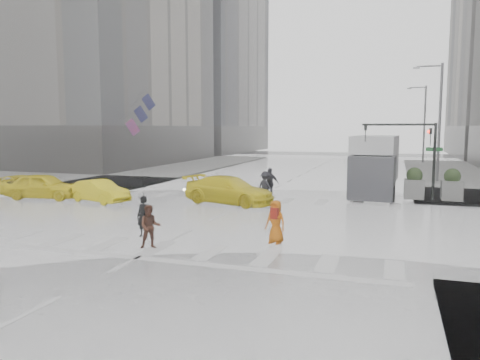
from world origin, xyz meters
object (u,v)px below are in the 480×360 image
(traffic_signal_pole, at_px, (416,145))
(pedestrian_brown, at_px, (150,227))
(pedestrian_orange, at_px, (276,222))
(taxi_front, at_px, (44,186))
(taxi_mid, at_px, (99,191))
(box_truck, at_px, (374,164))

(traffic_signal_pole, xyz_separation_m, pedestrian_brown, (-9.20, -14.10, -2.44))
(pedestrian_orange, xyz_separation_m, taxi_front, (-15.64, 6.00, -0.04))
(pedestrian_orange, height_order, taxi_mid, pedestrian_orange)
(taxi_mid, xyz_separation_m, box_truck, (14.62, 7.93, 1.34))
(pedestrian_brown, height_order, pedestrian_orange, pedestrian_orange)
(pedestrian_orange, bearing_deg, taxi_mid, 168.61)
(taxi_front, distance_m, box_truck, 20.15)
(traffic_signal_pole, height_order, pedestrian_brown, traffic_signal_pole)
(traffic_signal_pole, height_order, box_truck, traffic_signal_pole)
(traffic_signal_pole, bearing_deg, taxi_front, -163.91)
(taxi_front, relative_size, taxi_mid, 1.16)
(pedestrian_brown, relative_size, box_truck, 0.22)
(traffic_signal_pole, xyz_separation_m, pedestrian_orange, (-5.19, -12.01, -2.40))
(taxi_mid, height_order, box_truck, box_truck)
(pedestrian_orange, bearing_deg, box_truck, 94.10)
(box_truck, bearing_deg, taxi_mid, -147.64)
(taxi_front, xyz_separation_m, taxi_mid, (3.86, 0.00, -0.13))
(pedestrian_brown, bearing_deg, taxi_mid, 103.88)
(pedestrian_brown, height_order, taxi_mid, pedestrian_brown)
(pedestrian_brown, xyz_separation_m, box_truck, (6.85, 16.02, 1.20))
(pedestrian_brown, distance_m, pedestrian_orange, 4.52)
(pedestrian_brown, xyz_separation_m, taxi_mid, (-7.77, 8.10, -0.14))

